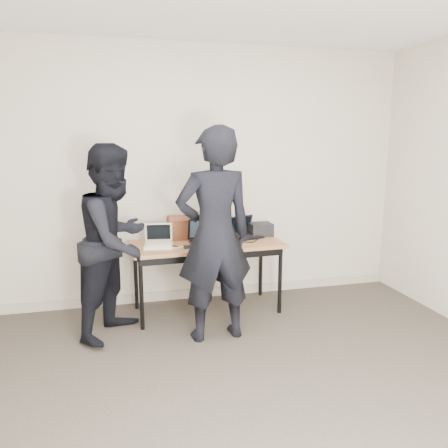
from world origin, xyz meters
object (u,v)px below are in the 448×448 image
object	(u,v)px
desk	(207,249)
person_observer	(116,241)
person_typist	(215,235)
leather_satchel	(185,227)
laptop_right	(244,232)
equipment_box	(261,229)
laptop_beige	(159,242)
laptop_center	(205,238)

from	to	relation	value
desk	person_observer	xyz separation A→B (m)	(-0.88, -0.29, 0.19)
person_typist	leather_satchel	bearing A→B (deg)	-86.90
leather_satchel	person_observer	distance (m)	0.87
leather_satchel	desk	bearing A→B (deg)	-53.61
person_observer	laptop_right	bearing A→B (deg)	-37.09
leather_satchel	equipment_box	distance (m)	0.81
desk	person_observer	distance (m)	0.95
leather_satchel	person_observer	world-z (taller)	person_observer
equipment_box	person_typist	xyz separation A→B (m)	(-0.68, -0.78, 0.14)
equipment_box	person_observer	world-z (taller)	person_observer
laptop_beige	laptop_center	size ratio (longest dim) A/B	0.92
laptop_center	equipment_box	size ratio (longest dim) A/B	1.39
desk	person_typist	distance (m)	0.65
laptop_right	leather_satchel	bearing A→B (deg)	155.03
desk	laptop_right	bearing A→B (deg)	17.73
laptop_right	person_typist	world-z (taller)	person_typist
equipment_box	person_observer	distance (m)	1.59
laptop_beige	person_observer	world-z (taller)	person_observer
laptop_center	person_typist	bearing A→B (deg)	-97.20
laptop_beige	person_typist	xyz separation A→B (m)	(0.43, -0.56, 0.17)
desk	laptop_right	xyz separation A→B (m)	(0.44, 0.16, 0.11)
laptop_beige	laptop_right	distance (m)	0.94
laptop_beige	equipment_box	distance (m)	1.14
laptop_right	person_typist	xyz separation A→B (m)	(-0.49, -0.75, 0.16)
desk	equipment_box	size ratio (longest dim) A/B	6.58
desk	leather_satchel	world-z (taller)	leather_satchel
laptop_center	laptop_right	xyz separation A→B (m)	(0.46, 0.16, -0.00)
laptop_center	equipment_box	distance (m)	0.68
laptop_beige	person_observer	size ratio (longest dim) A/B	0.17
desk	laptop_beige	xyz separation A→B (m)	(-0.48, -0.03, 0.10)
person_typist	person_observer	size ratio (longest dim) A/B	1.09
desk	person_observer	size ratio (longest dim) A/B	0.89
desk	leather_satchel	size ratio (longest dim) A/B	4.18
desk	person_typist	size ratio (longest dim) A/B	0.82
desk	laptop_right	distance (m)	0.48
desk	leather_satchel	bearing A→B (deg)	125.75
person_typist	person_observer	xyz separation A→B (m)	(-0.83, 0.30, -0.07)
leather_satchel	laptop_beige	bearing A→B (deg)	-141.72
laptop_beige	leather_satchel	xyz separation A→B (m)	(0.30, 0.26, 0.08)
desk	laptop_right	size ratio (longest dim) A/B	4.11
laptop_beige	laptop_right	size ratio (longest dim) A/B	0.80
laptop_right	leather_satchel	size ratio (longest dim) A/B	1.02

